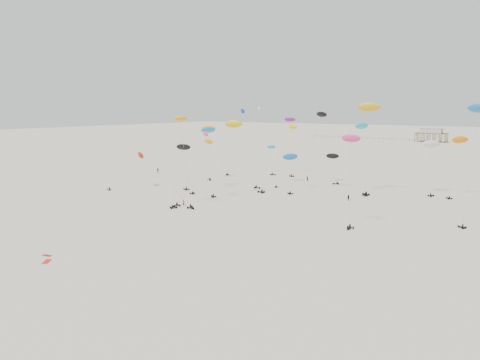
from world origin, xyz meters
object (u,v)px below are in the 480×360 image
Objects in this scene: rig_0 at (351,166)px; spectator_0 at (184,206)px; rig_9 at (282,148)px; rig_4 at (209,136)px; pavilion_main at (431,136)px.

rig_0 reaches higher than spectator_0.
spectator_0 is at bearing 157.71° from rig_9.
rig_0 is 1.03× the size of rig_4.
pavilion_main reaches higher than spectator_0.
pavilion_main is 268.06m from spectator_0.
rig_4 is 0.90× the size of rig_9.
rig_9 is at bearing -88.35° from pavilion_main.
rig_9 is 10.82× the size of spectator_0.
rig_4 reaches higher than spectator_0.
rig_4 is at bearing -96.57° from pavilion_main.
spectator_0 is at bearing 65.28° from rig_4.
rig_0 is at bearing 96.34° from rig_4.
pavilion_main is at bearing -81.25° from rig_0.
rig_9 is (-31.83, 28.75, 0.12)m from rig_0.
rig_9 is at bearing -64.94° from spectator_0.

